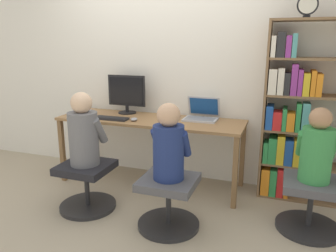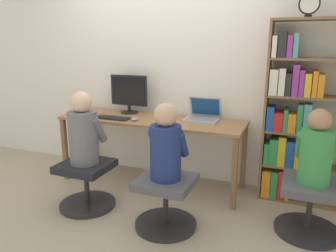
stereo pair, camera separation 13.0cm
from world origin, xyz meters
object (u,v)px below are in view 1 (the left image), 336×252
at_px(desk_clock, 308,5).
at_px(office_chair_side, 310,203).
at_px(office_chair_left, 87,184).
at_px(bookshelf, 296,117).
at_px(desktop_monitor, 127,94).
at_px(keyboard, 111,118).
at_px(person_at_laptop, 169,145).
at_px(person_at_monitor, 84,133).
at_px(office_chair_right, 169,200).
at_px(person_near_shelf, 317,149).
at_px(laptop, 201,115).

distance_m(desk_clock, office_chair_side, 1.77).
xyz_separation_m(office_chair_left, bookshelf, (1.89, 0.92, 0.62)).
distance_m(desktop_monitor, office_chair_left, 1.21).
xyz_separation_m(keyboard, person_at_laptop, (0.91, -0.63, -0.03)).
distance_m(bookshelf, office_chair_side, 0.88).
distance_m(person_at_monitor, desk_clock, 2.38).
height_order(desktop_monitor, office_chair_right, desktop_monitor).
bearing_deg(bookshelf, desktop_monitor, 179.38).
height_order(office_chair_right, person_near_shelf, person_near_shelf).
bearing_deg(bookshelf, desk_clock, -90.78).
relative_size(desktop_monitor, office_chair_side, 0.86).
distance_m(office_chair_right, desk_clock, 2.16).
bearing_deg(office_chair_side, desk_clock, 106.64).
bearing_deg(desk_clock, bookshelf, 89.22).
distance_m(office_chair_left, bookshelf, 2.20).
bearing_deg(office_chair_left, keyboard, 93.13).
xyz_separation_m(keyboard, desk_clock, (1.93, 0.27, 1.15)).
bearing_deg(keyboard, desk_clock, 7.97).
height_order(office_chair_left, office_chair_right, same).
bearing_deg(office_chair_left, desk_clock, 24.31).
xyz_separation_m(desktop_monitor, desk_clock, (1.90, -0.09, 0.93)).
height_order(person_at_monitor, person_at_laptop, person_at_monitor).
bearing_deg(office_chair_right, person_near_shelf, 17.56).
height_order(laptop, keyboard, laptop).
bearing_deg(person_at_monitor, bookshelf, 25.85).
distance_m(office_chair_right, person_near_shelf, 1.33).
xyz_separation_m(laptop, office_chair_right, (-0.04, -0.97, -0.57)).
bearing_deg(laptop, desktop_monitor, 178.65).
relative_size(desktop_monitor, desk_clock, 2.32).
distance_m(person_at_monitor, office_chair_side, 2.14).
bearing_deg(person_at_laptop, person_near_shelf, 17.36).
bearing_deg(desktop_monitor, office_chair_right, -48.37).
distance_m(desktop_monitor, desk_clock, 2.12).
height_order(office_chair_right, desk_clock, desk_clock).
height_order(laptop, person_near_shelf, person_near_shelf).
distance_m(keyboard, office_chair_left, 0.79).
xyz_separation_m(office_chair_right, person_at_monitor, (-0.88, 0.06, 0.52)).
bearing_deg(office_chair_right, person_at_monitor, 176.21).
relative_size(desktop_monitor, person_at_monitor, 0.68).
bearing_deg(desk_clock, office_chair_left, -155.69).
bearing_deg(laptop, desk_clock, -3.88).
relative_size(laptop, keyboard, 0.92).
height_order(bookshelf, desk_clock, desk_clock).
bearing_deg(keyboard, office_chair_side, -7.38).
height_order(laptop, person_at_monitor, person_at_monitor).
relative_size(bookshelf, desk_clock, 8.87).
bearing_deg(office_chair_side, person_at_laptop, -162.84).
bearing_deg(keyboard, bookshelf, 9.92).
xyz_separation_m(person_at_laptop, person_near_shelf, (1.18, 0.37, -0.02)).
height_order(office_chair_right, office_chair_side, same).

